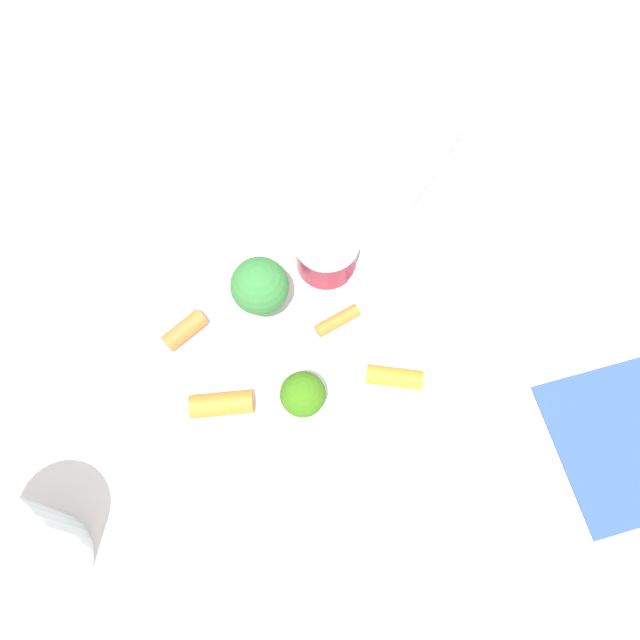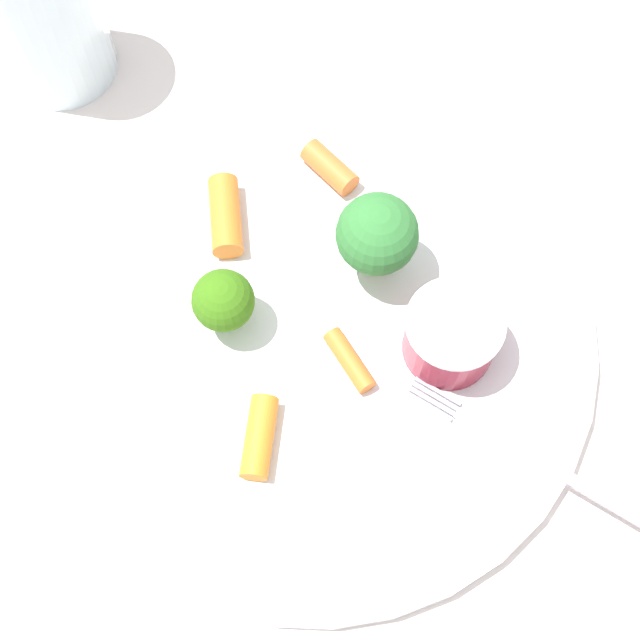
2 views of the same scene
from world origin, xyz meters
TOP-DOWN VIEW (x-y plane):
  - ground_plane at (0.00, 0.00)m, footprint 2.40×2.40m
  - plate at (0.00, 0.00)m, footprint 0.31×0.31m
  - sauce_cup at (-0.07, -0.00)m, footprint 0.05×0.05m
  - broccoli_floret_0 at (0.05, -0.00)m, footprint 0.03×0.03m
  - broccoli_floret_1 at (-0.03, -0.05)m, footprint 0.05×0.05m
  - carrot_stick_0 at (0.01, -0.10)m, footprint 0.04×0.03m
  - carrot_stick_1 at (0.02, 0.07)m, footprint 0.02×0.04m
  - carrot_stick_2 at (-0.02, 0.02)m, footprint 0.03×0.04m
  - carrot_stick_3 at (0.06, -0.06)m, footprint 0.03×0.05m
  - fork at (-0.14, 0.06)m, footprint 0.18×0.09m
  - drinking_glass at (0.19, -0.17)m, footprint 0.07×0.07m

SIDE VIEW (x-z plane):
  - ground_plane at x=0.00m, z-range 0.00..0.00m
  - plate at x=0.00m, z-range 0.00..0.01m
  - fork at x=-0.14m, z-range 0.01..0.01m
  - carrot_stick_2 at x=-0.02m, z-range 0.01..0.02m
  - carrot_stick_0 at x=0.01m, z-range 0.01..0.03m
  - carrot_stick_1 at x=0.02m, z-range 0.01..0.03m
  - carrot_stick_3 at x=0.06m, z-range 0.01..0.03m
  - sauce_cup at x=-0.07m, z-range 0.01..0.05m
  - broccoli_floret_0 at x=0.05m, z-range 0.02..0.06m
  - broccoli_floret_1 at x=-0.03m, z-range 0.02..0.08m
  - drinking_glass at x=0.19m, z-range 0.00..0.10m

